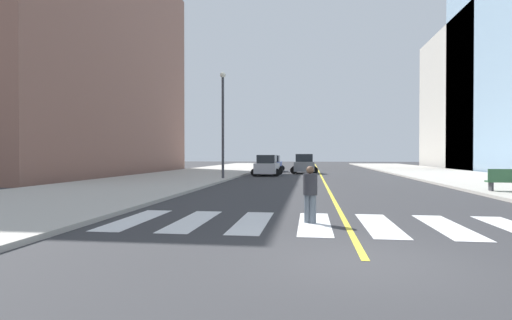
{
  "coord_description": "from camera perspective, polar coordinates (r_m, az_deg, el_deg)",
  "views": [
    {
      "loc": [
        -1.03,
        -7.67,
        1.98
      ],
      "look_at": [
        -5.48,
        25.53,
        1.55
      ],
      "focal_mm": 28.34,
      "sensor_mm": 36.0,
      "label": 1
    }
  ],
  "objects": [
    {
      "name": "street_lamp",
      "position": [
        31.86,
        -4.7,
        6.15
      ],
      "size": [
        0.44,
        0.44,
        8.29
      ],
      "color": "#38383D",
      "rests_on": "sidewalk_kerb_west"
    },
    {
      "name": "lane_divider_paint",
      "position": [
        47.73,
        8.87,
        -1.64
      ],
      "size": [
        0.16,
        80.0,
        0.01
      ],
      "primitive_type": "cube",
      "color": "yellow",
      "rests_on": "ground"
    },
    {
      "name": "pedestrian_crossing",
      "position": [
        11.79,
        7.65,
        -4.46
      ],
      "size": [
        0.41,
        0.41,
        1.65
      ],
      "rotation": [
        0.0,
        0.0,
        2.73
      ],
      "color": "slate",
      "rests_on": "ground"
    },
    {
      "name": "car_gray_second",
      "position": [
        43.24,
        6.81,
        -0.61
      ],
      "size": [
        2.91,
        4.63,
        2.06
      ],
      "rotation": [
        0.0,
        0.0,
        0.01
      ],
      "color": "slate",
      "rests_on": "ground"
    },
    {
      "name": "sidewalk_kerb_west",
      "position": [
        29.9,
        -14.33,
        -2.93
      ],
      "size": [
        10.0,
        120.0,
        0.15
      ],
      "primitive_type": "cube",
      "color": "#B2ADA3",
      "rests_on": "ground"
    },
    {
      "name": "park_bench",
      "position": [
        23.83,
        31.85,
        -2.47
      ],
      "size": [
        1.84,
        0.7,
        1.12
      ],
      "rotation": [
        0.0,
        0.0,
        1.49
      ],
      "color": "#33603D",
      "rests_on": "sidewalk_kerb_east"
    },
    {
      "name": "ground_plane",
      "position": [
        7.99,
        15.24,
        -13.62
      ],
      "size": [
        220.0,
        220.0,
        0.0
      ],
      "primitive_type": "plane",
      "color": "#333335"
    },
    {
      "name": "parking_garage_concrete",
      "position": [
        69.62,
        31.84,
        7.53
      ],
      "size": [
        18.0,
        24.0,
        20.69
      ],
      "primitive_type": "cube",
      "color": "#B2ADA3",
      "rests_on": "ground"
    },
    {
      "name": "crosswalk_paint",
      "position": [
        11.89,
        12.66,
        -8.83
      ],
      "size": [
        13.5,
        4.0,
        0.01
      ],
      "color": "silver",
      "rests_on": "ground"
    },
    {
      "name": "car_silver_third",
      "position": [
        38.32,
        1.59,
        -0.85
      ],
      "size": [
        2.79,
        4.43,
        1.96
      ],
      "rotation": [
        0.0,
        0.0,
        -0.02
      ],
      "color": "#B7B7BC",
      "rests_on": "ground"
    },
    {
      "name": "low_rise_brick_west",
      "position": [
        46.58,
        -26.01,
        12.45
      ],
      "size": [
        16.0,
        32.0,
        22.99
      ],
      "primitive_type": "cube",
      "color": "#855A4B",
      "rests_on": "ground"
    },
    {
      "name": "car_blue_nearest",
      "position": [
        47.6,
        2.35,
        -0.57
      ],
      "size": [
        2.69,
        4.29,
        1.91
      ],
      "rotation": [
        0.0,
        0.0,
        -0.01
      ],
      "color": "#2D479E",
      "rests_on": "ground"
    }
  ]
}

